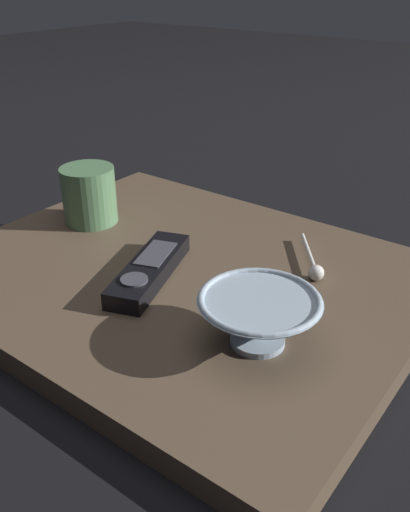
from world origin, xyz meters
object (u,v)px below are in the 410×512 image
Objects in this scene: cereal_bowl at (259,317)px; tv_remote_near at (150,269)px; teaspoon at (314,267)px; coffee_mug at (88,195)px.

tv_remote_near is at bearing 169.86° from cereal_bowl.
teaspoon is at bearing 39.50° from tv_remote_near.
teaspoon is at bearing 9.60° from coffee_mug.
coffee_mug is at bearing 158.66° from tv_remote_near.
teaspoon is (-0.02, 0.18, -0.02)m from cereal_bowl.
cereal_bowl is 0.19m from teaspoon.
coffee_mug reaches higher than tv_remote_near.
coffee_mug is (-0.41, 0.12, 0.01)m from cereal_bowl.
tv_remote_near is at bearing -140.50° from teaspoon.
cereal_bowl reaches higher than tv_remote_near.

